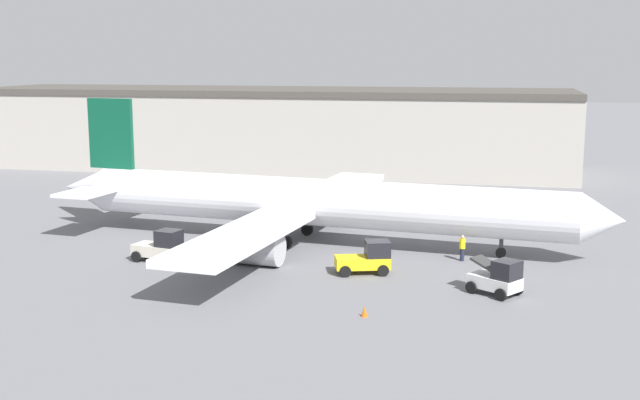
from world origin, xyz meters
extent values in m
plane|color=slate|center=(0.00, 0.00, 0.00)|extent=(400.00, 400.00, 0.00)
cube|color=#ADA89E|center=(-14.75, 38.81, 4.56)|extent=(72.26, 16.68, 9.12)
cube|color=#47423D|center=(-14.75, 38.81, 9.47)|extent=(72.26, 17.02, 0.70)
cylinder|color=white|center=(0.00, 0.00, 3.10)|extent=(36.76, 7.53, 3.49)
cone|color=white|center=(19.57, -2.19, 3.10)|extent=(3.15, 3.71, 3.42)
cone|color=white|center=(-20.09, 2.24, 3.10)|extent=(4.18, 3.72, 3.31)
cube|color=white|center=(-0.73, 9.92, 2.49)|extent=(5.93, 16.43, 0.50)
cube|color=white|center=(-2.90, -9.51, 2.49)|extent=(5.93, 16.43, 0.50)
cylinder|color=#B7B7BC|center=(-1.00, 7.52, 1.16)|extent=(3.45, 2.57, 2.23)
cylinder|color=#B7B7BC|center=(-2.64, -7.12, 1.16)|extent=(3.45, 2.57, 2.23)
cube|color=#0C4C33|center=(-17.49, 1.95, 7.62)|extent=(3.91, 0.79, 5.56)
cube|color=white|center=(-17.07, 5.77, 3.45)|extent=(3.58, 4.51, 0.24)
cube|color=white|center=(-17.92, -1.86, 3.45)|extent=(3.58, 4.51, 0.24)
cylinder|color=#38383D|center=(13.09, -1.46, 0.68)|extent=(0.28, 0.28, 1.35)
cylinder|color=black|center=(13.09, -1.46, 0.35)|extent=(0.73, 0.43, 0.70)
cylinder|color=#38383D|center=(-2.07, -2.05, 0.68)|extent=(0.28, 0.28, 1.35)
cylinder|color=black|center=(-2.07, -2.05, 0.45)|extent=(0.93, 0.45, 0.90)
cylinder|color=#38383D|center=(-1.57, 2.46, 0.68)|extent=(0.28, 0.28, 1.35)
cylinder|color=black|center=(-1.57, 2.46, 0.45)|extent=(0.93, 0.45, 0.90)
cylinder|color=#1E2338|center=(10.52, -2.93, 0.43)|extent=(0.28, 0.28, 0.85)
cylinder|color=yellow|center=(10.52, -2.93, 1.19)|extent=(0.39, 0.39, 0.68)
sphere|color=tan|center=(10.52, -2.93, 1.66)|extent=(0.25, 0.25, 0.25)
cube|color=yellow|center=(4.45, -7.50, 0.72)|extent=(3.78, 2.62, 0.71)
cube|color=black|center=(5.37, -7.21, 1.59)|extent=(1.89, 1.87, 1.02)
cylinder|color=black|center=(5.85, -7.92, 0.36)|extent=(0.78, 0.49, 0.72)
cylinder|color=black|center=(5.34, -6.35, 0.36)|extent=(0.78, 0.49, 0.72)
cylinder|color=black|center=(3.56, -8.65, 0.36)|extent=(0.78, 0.49, 0.72)
cylinder|color=black|center=(3.05, -7.09, 0.36)|extent=(0.78, 0.49, 0.72)
cube|color=silver|center=(12.72, -10.39, 0.73)|extent=(3.28, 2.94, 0.74)
cube|color=black|center=(13.39, -10.85, 1.63)|extent=(1.86, 1.90, 1.06)
cube|color=#333333|center=(12.29, -10.10, 1.70)|extent=(2.12, 1.93, 0.70)
cylinder|color=black|center=(13.11, -11.62, 0.36)|extent=(0.76, 0.64, 0.72)
cylinder|color=black|center=(14.00, -10.29, 0.36)|extent=(0.76, 0.64, 0.72)
cylinder|color=black|center=(11.44, -10.50, 0.36)|extent=(0.76, 0.64, 0.72)
cylinder|color=black|center=(12.33, -9.17, 0.36)|extent=(0.76, 0.64, 0.72)
cube|color=beige|center=(-9.58, -7.48, 0.75)|extent=(3.58, 2.21, 0.76)
cube|color=black|center=(-8.67, -7.66, 1.68)|extent=(1.72, 1.68, 1.09)
cylinder|color=black|center=(-8.60, -8.48, 0.37)|extent=(0.78, 0.42, 0.74)
cylinder|color=black|center=(-8.28, -6.94, 0.37)|extent=(0.78, 0.42, 0.74)
cylinder|color=black|center=(-10.88, -8.01, 0.37)|extent=(0.78, 0.42, 0.74)
cylinder|color=black|center=(-10.57, -6.47, 0.37)|extent=(0.78, 0.42, 0.74)
cone|color=#EF590F|center=(6.01, -16.09, 0.28)|extent=(0.36, 0.36, 0.55)
camera|label=1|loc=(12.62, -56.50, 13.63)|focal=45.00mm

